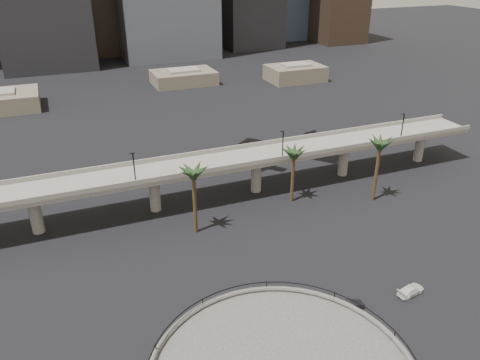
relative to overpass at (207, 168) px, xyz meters
name	(u,v)px	position (x,y,z in m)	size (l,w,h in m)	color
overpass	(207,168)	(0.00, 0.00, 0.00)	(130.00, 9.30, 14.70)	slate
palm_trees	(293,158)	(14.02, -10.35, 4.09)	(42.40, 10.40, 14.00)	#44341D
low_buildings	(150,85)	(6.89, 87.30, -4.48)	(135.00, 27.50, 6.80)	#675C4C
car_a	(299,329)	(-0.74, -40.96, -6.57)	(1.81, 4.49, 1.53)	red
car_b	(351,305)	(8.60, -39.42, -6.67)	(1.41, 4.05, 1.34)	black
car_c	(411,290)	(18.93, -40.03, -6.64)	(1.95, 4.79, 1.39)	white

